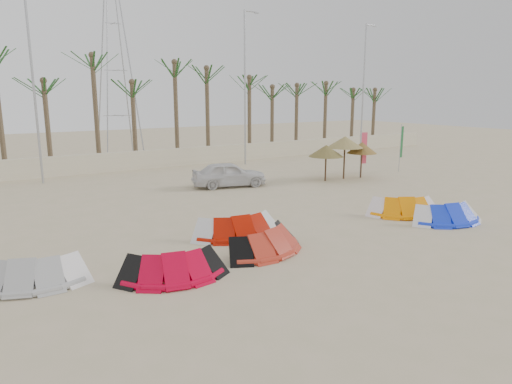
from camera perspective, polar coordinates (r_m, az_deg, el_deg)
ground at (r=14.21m, az=13.34°, el=-9.43°), size 120.00×120.00×0.00m
boundary_wall at (r=32.85m, az=-15.25°, el=3.81°), size 60.00×0.30×1.30m
palm_line at (r=34.20m, az=-15.49°, el=13.85°), size 52.00×4.00×7.70m
lamp_b at (r=29.32m, az=-26.01°, el=12.13°), size 1.25×0.14×11.00m
lamp_c at (r=34.04m, az=-1.34°, el=13.14°), size 1.25×0.14×11.00m
lamp_d at (r=41.56m, az=13.30°, el=12.64°), size 1.25×0.14×11.00m
pylon at (r=38.92m, az=-16.48°, el=4.00°), size 3.00×3.00×14.00m
kite_grey at (r=14.31m, az=-26.99°, el=-8.52°), size 3.59×2.48×0.90m
kite_red_left at (r=13.43m, az=-10.83°, el=-8.69°), size 3.28×2.08×0.90m
kite_red_mid at (r=15.34m, az=0.71°, el=-5.80°), size 3.58×2.36×0.90m
kite_red_right at (r=17.02m, az=-2.75°, el=-4.00°), size 3.50×1.89×0.90m
kite_orange at (r=20.86m, az=17.43°, el=-1.55°), size 3.62×2.71×0.90m
kite_blue at (r=20.28m, az=22.22°, el=-2.28°), size 3.40×2.16×0.90m
parasol_left at (r=27.75m, az=8.76°, el=5.10°), size 2.11×2.11×2.19m
parasol_mid at (r=29.29m, az=13.10°, el=5.40°), size 1.87×1.87×2.24m
parasol_right at (r=28.63m, az=11.06°, el=6.14°), size 2.24×2.24×2.64m
flag_pink at (r=29.40m, az=13.22°, el=5.21°), size 0.45×0.10×3.00m
flag_green at (r=32.41m, az=17.79°, el=5.80°), size 0.44×0.15×3.22m
car at (r=25.93m, az=-3.40°, el=2.24°), size 4.46×2.71×1.42m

